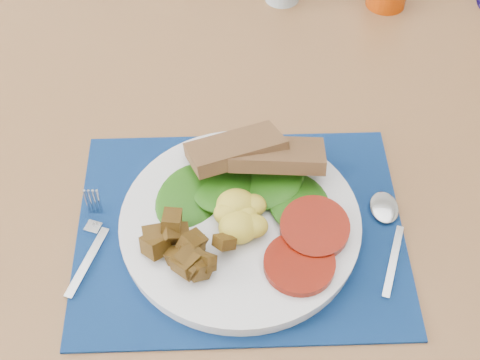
{
  "coord_description": "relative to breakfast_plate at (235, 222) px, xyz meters",
  "views": [
    {
      "loc": [
        -0.09,
        -0.46,
        1.46
      ],
      "look_at": [
        -0.09,
        0.07,
        0.8
      ],
      "focal_mm": 50.0,
      "sensor_mm": 36.0,
      "label": 1
    }
  ],
  "objects": [
    {
      "name": "fork",
      "position": [
        -0.18,
        -0.01,
        -0.02
      ],
      "size": [
        0.04,
        0.15,
        0.0
      ],
      "rotation": [
        0.0,
        0.0,
        -0.32
      ],
      "color": "#B2B5BA",
      "rests_on": "placemat"
    },
    {
      "name": "breakfast_plate",
      "position": [
        0.0,
        0.0,
        0.0
      ],
      "size": [
        0.3,
        0.3,
        0.07
      ],
      "rotation": [
        0.0,
        0.0,
        0.2
      ],
      "color": "silver",
      "rests_on": "placemat"
    },
    {
      "name": "placemat",
      "position": [
        0.01,
        0.0,
        -0.02
      ],
      "size": [
        0.43,
        0.34,
        0.0
      ],
      "primitive_type": "cube",
      "rotation": [
        0.0,
        0.0,
        0.03
      ],
      "color": "#040A33",
      "rests_on": "table"
    },
    {
      "name": "table",
      "position": [
        0.1,
        0.17,
        -0.11
      ],
      "size": [
        1.4,
        0.9,
        0.75
      ],
      "color": "brown",
      "rests_on": "ground"
    },
    {
      "name": "spoon",
      "position": [
        0.19,
        0.01,
        -0.02
      ],
      "size": [
        0.04,
        0.16,
        0.0
      ],
      "rotation": [
        0.0,
        0.0,
        -0.32
      ],
      "color": "#B2B5BA",
      "rests_on": "placemat"
    }
  ]
}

